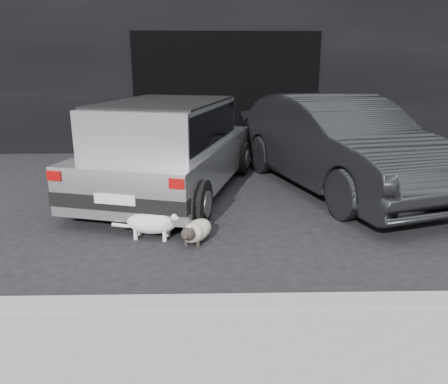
{
  "coord_description": "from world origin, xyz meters",
  "views": [
    {
      "loc": [
        0.74,
        -5.72,
        1.97
      ],
      "look_at": [
        0.85,
        -0.93,
        0.54
      ],
      "focal_mm": 35.0,
      "sensor_mm": 36.0,
      "label": 1
    }
  ],
  "objects_px": {
    "silver_hatchback": "(169,144)",
    "cat_white": "(155,222)",
    "second_car": "(337,143)",
    "cat_siamese": "(196,231)"
  },
  "relations": [
    {
      "from": "silver_hatchback",
      "to": "cat_white",
      "type": "distance_m",
      "value": 1.93
    },
    {
      "from": "silver_hatchback",
      "to": "second_car",
      "type": "bearing_deg",
      "value": 18.57
    },
    {
      "from": "second_car",
      "to": "cat_white",
      "type": "distance_m",
      "value": 3.36
    },
    {
      "from": "silver_hatchback",
      "to": "cat_white",
      "type": "xyz_separation_m",
      "value": [
        -0.01,
        -1.84,
        -0.58
      ]
    },
    {
      "from": "cat_siamese",
      "to": "cat_white",
      "type": "height_order",
      "value": "cat_white"
    },
    {
      "from": "cat_siamese",
      "to": "second_car",
      "type": "bearing_deg",
      "value": -116.59
    },
    {
      "from": "silver_hatchback",
      "to": "cat_siamese",
      "type": "height_order",
      "value": "silver_hatchback"
    },
    {
      "from": "second_car",
      "to": "cat_white",
      "type": "height_order",
      "value": "second_car"
    },
    {
      "from": "second_car",
      "to": "cat_white",
      "type": "bearing_deg",
      "value": -160.18
    },
    {
      "from": "second_car",
      "to": "cat_siamese",
      "type": "relative_size",
      "value": 5.61
    }
  ]
}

